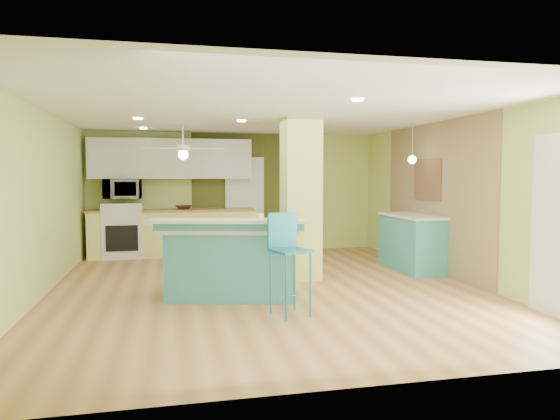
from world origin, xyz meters
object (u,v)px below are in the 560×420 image
at_px(peninsula, 233,260).
at_px(bar_stool, 287,247).
at_px(fruit_bowl, 184,207).
at_px(side_counter, 412,242).
at_px(canister, 258,220).

distance_m(peninsula, bar_stool, 1.12).
xyz_separation_m(peninsula, bar_stool, (0.51, -0.95, 0.30)).
bearing_deg(fruit_bowl, peninsula, -81.23).
distance_m(side_counter, fruit_bowl, 4.46).
bearing_deg(fruit_bowl, canister, -74.94).
xyz_separation_m(side_counter, canister, (-2.86, -1.12, 0.54)).
bearing_deg(side_counter, canister, -158.65).
bearing_deg(bar_stool, peninsula, 98.83).
xyz_separation_m(fruit_bowl, canister, (0.92, -3.43, 0.03)).
height_order(peninsula, canister, canister).
bearing_deg(bar_stool, side_counter, 19.83).
relative_size(peninsula, side_counter, 1.41).
height_order(bar_stool, canister, bar_stool).
distance_m(fruit_bowl, canister, 3.56).
distance_m(side_counter, canister, 3.12).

